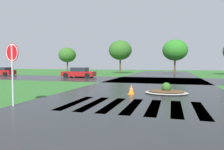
{
  "coord_description": "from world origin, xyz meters",
  "views": [
    {
      "loc": [
        1.59,
        -2.96,
        1.81
      ],
      "look_at": [
        -1.78,
        8.65,
        1.16
      ],
      "focal_mm": 33.02,
      "sensor_mm": 36.0,
      "label": 1
    }
  ],
  "objects_px": {
    "car_silver_hatch": "(79,73)",
    "traffic_cone": "(131,90)",
    "stop_sign": "(12,60)",
    "median_island": "(166,91)",
    "drainage_pipe_stack": "(79,74)",
    "car_blue_compact": "(1,72)"
  },
  "relations": [
    {
      "from": "car_silver_hatch",
      "to": "traffic_cone",
      "type": "height_order",
      "value": "car_silver_hatch"
    },
    {
      "from": "median_island",
      "to": "car_blue_compact",
      "type": "bearing_deg",
      "value": 152.68
    },
    {
      "from": "median_island",
      "to": "car_blue_compact",
      "type": "height_order",
      "value": "car_blue_compact"
    },
    {
      "from": "stop_sign",
      "to": "car_silver_hatch",
      "type": "distance_m",
      "value": 19.02
    },
    {
      "from": "traffic_cone",
      "to": "stop_sign",
      "type": "bearing_deg",
      "value": -130.91
    },
    {
      "from": "traffic_cone",
      "to": "car_blue_compact",
      "type": "bearing_deg",
      "value": 149.02
    },
    {
      "from": "stop_sign",
      "to": "car_silver_hatch",
      "type": "relative_size",
      "value": 0.59
    },
    {
      "from": "stop_sign",
      "to": "traffic_cone",
      "type": "bearing_deg",
      "value": 59.3
    },
    {
      "from": "car_blue_compact",
      "to": "traffic_cone",
      "type": "relative_size",
      "value": 7.29
    },
    {
      "from": "car_silver_hatch",
      "to": "car_blue_compact",
      "type": "xyz_separation_m",
      "value": [
        -13.51,
        0.61,
        -0.01
      ]
    },
    {
      "from": "stop_sign",
      "to": "median_island",
      "type": "distance_m",
      "value": 8.64
    },
    {
      "from": "median_island",
      "to": "car_silver_hatch",
      "type": "xyz_separation_m",
      "value": [
        -11.69,
        12.41,
        0.48
      ]
    },
    {
      "from": "median_island",
      "to": "traffic_cone",
      "type": "xyz_separation_m",
      "value": [
        -1.99,
        -0.91,
        0.14
      ]
    },
    {
      "from": "median_island",
      "to": "stop_sign",
      "type": "bearing_deg",
      "value": -137.07
    },
    {
      "from": "drainage_pipe_stack",
      "to": "traffic_cone",
      "type": "distance_m",
      "value": 17.04
    },
    {
      "from": "stop_sign",
      "to": "car_blue_compact",
      "type": "relative_size",
      "value": 0.63
    },
    {
      "from": "traffic_cone",
      "to": "median_island",
      "type": "bearing_deg",
      "value": 24.67
    },
    {
      "from": "stop_sign",
      "to": "drainage_pipe_stack",
      "type": "bearing_deg",
      "value": 117.17
    },
    {
      "from": "traffic_cone",
      "to": "car_silver_hatch",
      "type": "bearing_deg",
      "value": 126.04
    },
    {
      "from": "drainage_pipe_stack",
      "to": "median_island",
      "type": "bearing_deg",
      "value": -47.47
    },
    {
      "from": "stop_sign",
      "to": "car_blue_compact",
      "type": "xyz_separation_m",
      "value": [
        -19.02,
        18.77,
        -1.38
      ]
    },
    {
      "from": "median_island",
      "to": "traffic_cone",
      "type": "relative_size",
      "value": 4.48
    }
  ]
}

